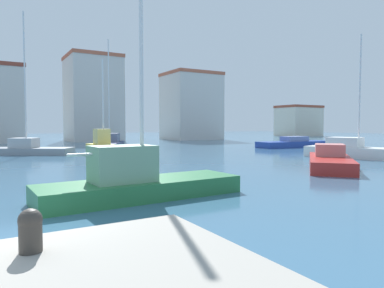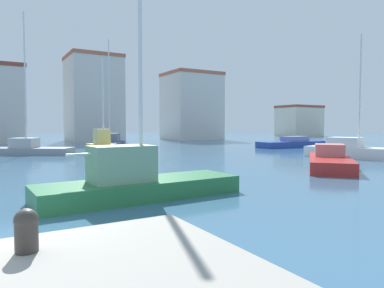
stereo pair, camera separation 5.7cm
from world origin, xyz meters
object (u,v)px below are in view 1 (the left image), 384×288
sailboat_yellow_behind_lamppost (103,147)px  mooring_bollard (30,229)px  motorboat_red_far_left (330,160)px  sailboat_grey_inner_mooring (26,148)px  motorboat_blue_outer_mooring (295,143)px  sailboat_green_mid_harbor (137,181)px  sailboat_navy_near_pier (110,142)px  sailboat_white_far_right (356,150)px

sailboat_yellow_behind_lamppost → mooring_bollard: bearing=-108.3°
mooring_bollard → motorboat_red_far_left: bearing=27.6°
sailboat_yellow_behind_lamppost → sailboat_grey_inner_mooring: 6.79m
motorboat_blue_outer_mooring → motorboat_red_far_left: size_ratio=1.39×
motorboat_red_far_left → sailboat_green_mid_harbor: bearing=-170.0°
sailboat_yellow_behind_lamppost → motorboat_blue_outer_mooring: sailboat_yellow_behind_lamppost is taller
sailboat_navy_near_pier → motorboat_red_far_left: bearing=-79.0°
sailboat_navy_near_pier → sailboat_yellow_behind_lamppost: bearing=-109.5°
sailboat_yellow_behind_lamppost → sailboat_grey_inner_mooring: size_ratio=0.64×
motorboat_blue_outer_mooring → mooring_bollard: bearing=-141.4°
sailboat_green_mid_harbor → motorboat_red_far_left: (11.89, 2.10, -0.14)m
sailboat_green_mid_harbor → sailboat_white_far_right: sailboat_white_far_right is taller
sailboat_white_far_right → motorboat_blue_outer_mooring: (5.62, 10.99, -0.16)m
mooring_bollard → sailboat_navy_near_pier: 33.93m
sailboat_white_far_right → motorboat_red_far_left: bearing=-155.5°
sailboat_grey_inner_mooring → sailboat_white_far_right: bearing=-37.4°
sailboat_white_far_right → mooring_bollard: bearing=-153.3°
sailboat_green_mid_harbor → motorboat_red_far_left: size_ratio=1.27×
sailboat_white_far_right → motorboat_blue_outer_mooring: bearing=62.9°
mooring_bollard → motorboat_red_far_left: size_ratio=0.08×
sailboat_grey_inner_mooring → motorboat_red_far_left: bearing=-53.7°
motorboat_blue_outer_mooring → sailboat_grey_inner_mooring: (-25.41, 4.12, 0.09)m
sailboat_green_mid_harbor → sailboat_yellow_behind_lamppost: size_ratio=1.12×
mooring_bollard → motorboat_blue_outer_mooring: size_ratio=0.06×
sailboat_navy_near_pier → motorboat_blue_outer_mooring: 19.59m
sailboat_navy_near_pier → motorboat_blue_outer_mooring: bearing=-30.8°
sailboat_navy_near_pier → sailboat_yellow_behind_lamppost: (-3.81, -10.75, 0.12)m
sailboat_green_mid_harbor → motorboat_blue_outer_mooring: bearing=33.7°
motorboat_blue_outer_mooring → motorboat_red_far_left: motorboat_red_far_left is taller
motorboat_blue_outer_mooring → motorboat_red_far_left: bearing=-131.0°
sailboat_green_mid_harbor → sailboat_grey_inner_mooring: sailboat_grey_inner_mooring is taller
motorboat_red_far_left → motorboat_blue_outer_mooring: bearing=49.0°
sailboat_yellow_behind_lamppost → motorboat_red_far_left: size_ratio=1.13×
sailboat_white_far_right → sailboat_grey_inner_mooring: sailboat_grey_inner_mooring is taller
sailboat_yellow_behind_lamppost → sailboat_navy_near_pier: bearing=70.5°
sailboat_green_mid_harbor → sailboat_white_far_right: (18.41, 5.07, -0.00)m
motorboat_blue_outer_mooring → sailboat_grey_inner_mooring: bearing=170.8°
sailboat_yellow_behind_lamppost → sailboat_grey_inner_mooring: bearing=134.7°
sailboat_yellow_behind_lamppost → motorboat_blue_outer_mooring: (20.64, 0.71, -0.29)m
sailboat_green_mid_harbor → sailboat_white_far_right: size_ratio=0.93×
sailboat_green_mid_harbor → motorboat_red_far_left: sailboat_green_mid_harbor is taller
sailboat_yellow_behind_lamppost → motorboat_blue_outer_mooring: size_ratio=0.81×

